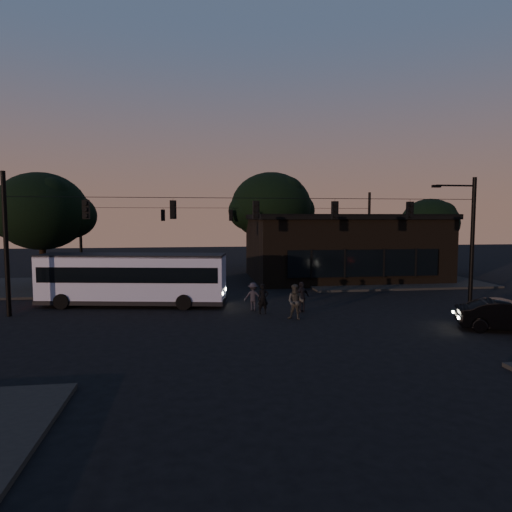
{
  "coord_description": "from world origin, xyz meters",
  "views": [
    {
      "loc": [
        -3.54,
        -20.98,
        5.11
      ],
      "look_at": [
        0.0,
        4.0,
        3.0
      ],
      "focal_mm": 32.0,
      "sensor_mm": 36.0,
      "label": 1
    }
  ],
  "objects": [
    {
      "name": "sidewalk_far_left",
      "position": [
        -14.0,
        14.0,
        0.07
      ],
      "size": [
        14.0,
        10.0,
        0.15
      ],
      "primitive_type": "cube",
      "color": "black",
      "rests_on": "ground"
    },
    {
      "name": "tree_left",
      "position": [
        -14.0,
        13.0,
        5.57
      ],
      "size": [
        6.4,
        6.4,
        8.3
      ],
      "color": "black",
      "rests_on": "ground"
    },
    {
      "name": "signal_rig_far",
      "position": [
        0.0,
        20.0,
        4.2
      ],
      "size": [
        26.24,
        0.3,
        7.5
      ],
      "color": "black",
      "rests_on": "ground"
    },
    {
      "name": "signal_rig_near",
      "position": [
        0.0,
        4.0,
        4.45
      ],
      "size": [
        26.24,
        0.3,
        7.5
      ],
      "color": "black",
      "rests_on": "ground"
    },
    {
      "name": "tree_behind",
      "position": [
        4.0,
        22.0,
        6.19
      ],
      "size": [
        7.6,
        7.6,
        9.43
      ],
      "color": "black",
      "rests_on": "ground"
    },
    {
      "name": "bus",
      "position": [
        -6.95,
        6.09,
        1.69
      ],
      "size": [
        11.0,
        4.29,
        3.02
      ],
      "rotation": [
        0.0,
        0.0,
        -0.17
      ],
      "color": "#A2A7CE",
      "rests_on": "ground"
    },
    {
      "name": "pedestrian_c",
      "position": [
        2.34,
        2.84,
        0.84
      ],
      "size": [
        1.05,
        0.85,
        1.68
      ],
      "primitive_type": "imported",
      "rotation": [
        0.0,
        0.0,
        3.68
      ],
      "color": "black",
      "rests_on": "ground"
    },
    {
      "name": "sidewalk_far_right",
      "position": [
        12.0,
        14.0,
        0.07
      ],
      "size": [
        14.0,
        10.0,
        0.15
      ],
      "primitive_type": "cube",
      "color": "black",
      "rests_on": "ground"
    },
    {
      "name": "pedestrian_d",
      "position": [
        -0.2,
        3.75,
        0.77
      ],
      "size": [
        1.09,
        0.76,
        1.55
      ],
      "primitive_type": "imported",
      "rotation": [
        0.0,
        0.0,
        2.95
      ],
      "color": "black",
      "rests_on": "ground"
    },
    {
      "name": "ground",
      "position": [
        0.0,
        0.0,
        0.0
      ],
      "size": [
        120.0,
        120.0,
        0.0
      ],
      "primitive_type": "plane",
      "color": "black",
      "rests_on": "ground"
    },
    {
      "name": "car",
      "position": [
        10.55,
        -2.55,
        0.7
      ],
      "size": [
        4.52,
        2.98,
        1.41
      ],
      "primitive_type": "imported",
      "rotation": [
        0.0,
        0.0,
        1.19
      ],
      "color": "black",
      "rests_on": "ground"
    },
    {
      "name": "tree_right",
      "position": [
        18.0,
        18.0,
        4.63
      ],
      "size": [
        5.2,
        5.2,
        6.86
      ],
      "color": "black",
      "rests_on": "ground"
    },
    {
      "name": "pedestrian_b",
      "position": [
        1.61,
        1.17,
        0.89
      ],
      "size": [
        1.09,
        1.02,
        1.79
      ],
      "primitive_type": "imported",
      "rotation": [
        0.0,
        0.0,
        -0.53
      ],
      "color": "#30302C",
      "rests_on": "ground"
    },
    {
      "name": "building",
      "position": [
        9.0,
        15.97,
        2.71
      ],
      "size": [
        15.4,
        10.41,
        5.4
      ],
      "color": "black",
      "rests_on": "ground"
    },
    {
      "name": "pedestrian_a",
      "position": [
        0.2,
        2.7,
        0.81
      ],
      "size": [
        0.65,
        0.48,
        1.62
      ],
      "primitive_type": "imported",
      "rotation": [
        0.0,
        0.0,
        0.16
      ],
      "color": "black",
      "rests_on": "ground"
    }
  ]
}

